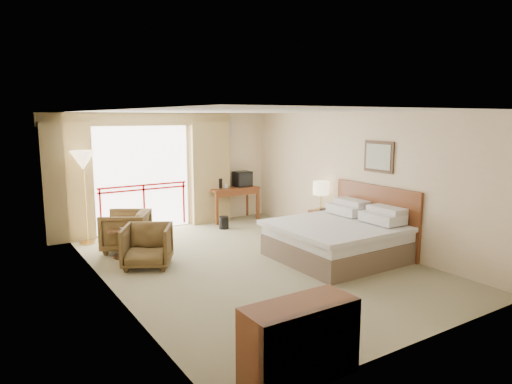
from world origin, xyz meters
TOP-DOWN VIEW (x-y plane):
  - floor at (0.00, 0.00)m, footprint 7.00×7.00m
  - ceiling at (0.00, 0.00)m, footprint 7.00×7.00m
  - wall_back at (0.00, 3.50)m, footprint 5.00×0.00m
  - wall_front at (0.00, -3.50)m, footprint 5.00×0.00m
  - wall_left at (-2.50, 0.00)m, footprint 0.00×7.00m
  - wall_right at (2.50, 0.00)m, footprint 0.00×7.00m
  - balcony_door at (-0.80, 3.48)m, footprint 2.40×0.00m
  - balcony_railing at (-0.80, 3.46)m, footprint 2.09×0.03m
  - curtain_left at (-2.45, 3.35)m, footprint 1.00×0.26m
  - curtain_right at (0.85, 3.35)m, footprint 1.00×0.26m
  - valance at (-0.80, 3.38)m, footprint 4.40×0.22m
  - hvac_vent at (1.30, 3.47)m, footprint 0.50×0.04m
  - bed at (1.50, -0.60)m, footprint 2.13×2.06m
  - headboard at (2.46, -0.60)m, footprint 0.06×2.10m
  - framed_art at (2.47, -0.60)m, footprint 0.04×0.72m
  - nightstand at (2.26, 0.76)m, footprint 0.41×0.49m
  - table_lamp at (2.26, 0.81)m, footprint 0.35×0.35m
  - phone at (2.21, 0.61)m, footprint 0.19×0.16m
  - desk at (1.44, 3.31)m, footprint 1.29×0.62m
  - tv at (1.74, 3.25)m, footprint 0.43×0.34m
  - coffee_maker at (1.09, 3.25)m, footprint 0.15×0.15m
  - cup at (1.24, 3.20)m, footprint 0.10×0.10m
  - wastebasket at (0.80, 2.55)m, footprint 0.30×0.30m
  - armchair_far at (-1.67, 2.03)m, footprint 1.18×1.17m
  - armchair_near at (-1.65, 0.85)m, footprint 1.10×1.11m
  - side_table at (-1.88, 1.62)m, footprint 0.50×0.50m
  - book at (-1.88, 1.62)m, footprint 0.22×0.27m
  - floor_lamp at (-2.20, 2.97)m, footprint 0.49×0.49m
  - dresser at (-1.55, -3.34)m, footprint 1.19×0.50m

SIDE VIEW (x-z plane):
  - floor at x=0.00m, z-range 0.00..0.00m
  - armchair_far at x=-1.67m, z-range -0.40..0.40m
  - armchair_near at x=-1.65m, z-range -0.37..0.37m
  - wastebasket at x=0.80m, z-range 0.00..0.29m
  - nightstand at x=2.26m, z-range 0.00..0.58m
  - side_table at x=-1.88m, z-range 0.10..0.64m
  - bed at x=1.50m, z-range -0.11..0.86m
  - dresser at x=-1.55m, z-range 0.00..0.79m
  - book at x=-1.88m, z-range 0.53..0.56m
  - phone at x=2.21m, z-range 0.58..0.66m
  - headboard at x=2.46m, z-range 0.00..1.30m
  - desk at x=1.44m, z-range 0.23..1.08m
  - balcony_railing at x=-0.80m, z-range 0.30..1.32m
  - cup at x=1.24m, z-range 0.84..0.95m
  - coffee_maker at x=1.09m, z-range 0.84..1.10m
  - tv at x=1.74m, z-range 0.84..1.23m
  - table_lamp at x=2.26m, z-range 0.75..1.37m
  - balcony_door at x=-0.80m, z-range 0.00..2.40m
  - curtain_left at x=-2.45m, z-range 0.00..2.50m
  - curtain_right at x=0.85m, z-range 0.00..2.50m
  - wall_left at x=-2.50m, z-range -2.15..4.85m
  - wall_right at x=2.50m, z-range -2.15..4.85m
  - wall_back at x=0.00m, z-range -1.15..3.85m
  - wall_front at x=0.00m, z-range -1.15..3.85m
  - floor_lamp at x=-2.20m, z-range 0.70..2.63m
  - framed_art at x=2.47m, z-range 1.55..2.15m
  - hvac_vent at x=1.30m, z-range 2.10..2.60m
  - valance at x=-0.80m, z-range 2.41..2.69m
  - ceiling at x=0.00m, z-range 2.70..2.70m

